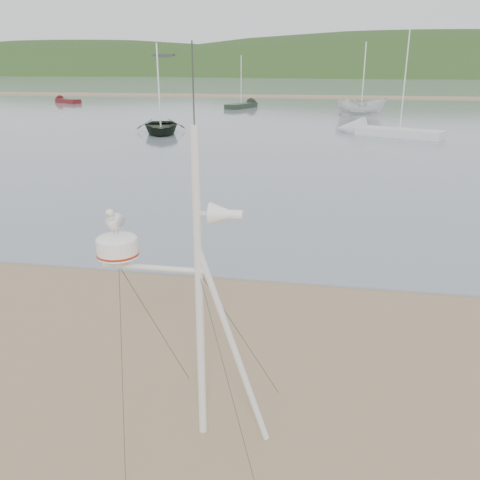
% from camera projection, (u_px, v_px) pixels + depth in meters
% --- Properties ---
extents(ground, '(560.00, 560.00, 0.00)m').
position_uv_depth(ground, '(63.00, 371.00, 7.98)').
color(ground, '#8C7050').
rests_on(ground, ground).
extents(water, '(560.00, 256.00, 0.04)m').
position_uv_depth(water, '(319.00, 82.00, 130.67)').
color(water, slate).
rests_on(water, ground).
extents(sandbar, '(560.00, 7.00, 0.07)m').
position_uv_depth(sandbar, '(306.00, 97.00, 73.02)').
color(sandbar, '#8C7050').
rests_on(sandbar, water).
extents(hill_ridge, '(620.00, 180.00, 80.00)m').
position_uv_depth(hill_ridge, '(365.00, 120.00, 229.81)').
color(hill_ridge, '#213A18').
rests_on(hill_ridge, ground).
extents(far_cottages, '(294.40, 6.30, 8.00)m').
position_uv_depth(far_cottages, '(333.00, 65.00, 188.35)').
color(far_cottages, silver).
rests_on(far_cottages, ground).
extents(mast_rig, '(2.13, 2.28, 4.82)m').
position_uv_depth(mast_rig, '(195.00, 355.00, 6.28)').
color(mast_rig, silver).
rests_on(mast_rig, ground).
extents(boat_dark, '(3.55, 2.02, 4.78)m').
position_uv_depth(boat_dark, '(159.00, 97.00, 33.87)').
color(boat_dark, black).
rests_on(boat_dark, water).
extents(boat_white, '(1.75, 1.71, 4.36)m').
position_uv_depth(boat_white, '(363.00, 92.00, 44.81)').
color(boat_white, silver).
rests_on(boat_white, water).
extents(sailboat_white_near, '(7.29, 4.64, 7.17)m').
position_uv_depth(sailboat_white_near, '(371.00, 130.00, 34.24)').
color(sailboat_white_near, silver).
rests_on(sailboat_white_near, ground).
extents(dinghy_red_far, '(4.95, 3.57, 1.22)m').
position_uv_depth(dinghy_red_far, '(63.00, 101.00, 61.98)').
color(dinghy_red_far, '#521213').
rests_on(dinghy_red_far, ground).
extents(sailboat_dark_mid, '(3.54, 5.90, 5.82)m').
position_uv_depth(sailboat_dark_mid, '(248.00, 105.00, 55.36)').
color(sailboat_dark_mid, black).
rests_on(sailboat_dark_mid, ground).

